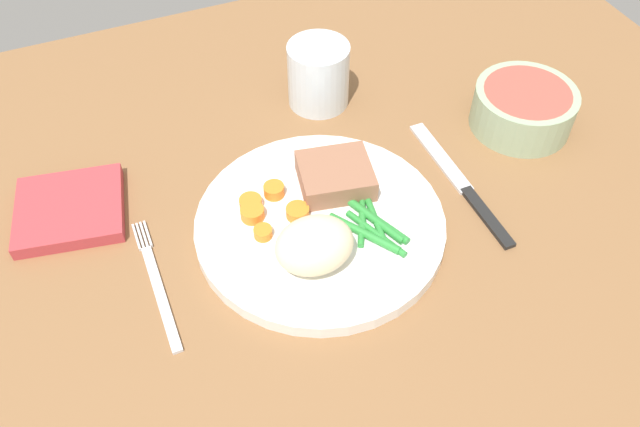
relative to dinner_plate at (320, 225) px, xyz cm
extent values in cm
cube|color=brown|center=(-2.56, 1.44, -1.80)|extent=(120.00, 90.00, 2.00)
cylinder|color=white|center=(0.00, 0.00, 0.00)|extent=(26.19, 26.19, 1.60)
cube|color=#936047|center=(3.54, 4.12, 2.09)|extent=(8.86, 8.26, 2.58)
ellipsoid|color=beige|center=(-2.36, -4.71, 3.32)|extent=(7.81, 6.33, 5.04)
cylinder|color=orange|center=(-3.15, 5.24, 1.43)|extent=(2.24, 2.24, 1.27)
cylinder|color=orange|center=(-1.93, 1.16, 1.37)|extent=(2.45, 2.45, 1.14)
cylinder|color=orange|center=(-6.03, 4.51, 1.38)|extent=(2.40, 2.40, 1.16)
cylinder|color=orange|center=(-6.16, 0.26, 1.33)|extent=(1.91, 1.91, 1.06)
cylinder|color=orange|center=(-6.33, 3.07, 1.43)|extent=(2.50, 2.50, 1.27)
cylinder|color=#2D8C38|center=(4.42, -4.15, 1.14)|extent=(3.59, 7.51, 0.69)
cylinder|color=#2D8C38|center=(5.06, -2.49, 1.23)|extent=(3.63, 7.70, 0.87)
cylinder|color=#2D8C38|center=(5.40, -2.89, 1.21)|extent=(3.73, 7.34, 0.81)
cylinder|color=#2D8C38|center=(3.29, -3.71, 1.22)|extent=(5.25, 7.31, 0.85)
cylinder|color=#2D8C38|center=(5.33, -1.58, 1.16)|extent=(2.03, 8.19, 0.72)
cylinder|color=#2D8C38|center=(4.48, -0.80, 1.14)|extent=(3.22, 6.17, 0.68)
cylinder|color=#2D8C38|center=(3.85, -1.95, 1.12)|extent=(3.69, 6.47, 0.65)
cube|color=silver|center=(-17.57, -2.00, -0.60)|extent=(1.00, 13.00, 0.40)
cube|color=silver|center=(-18.17, 6.30, -0.60)|extent=(0.24, 3.60, 0.40)
cube|color=silver|center=(-17.77, 6.30, -0.60)|extent=(0.24, 3.60, 0.40)
cube|color=silver|center=(-17.37, 6.30, -0.60)|extent=(0.24, 3.60, 0.40)
cube|color=silver|center=(-16.97, 6.30, -0.60)|extent=(0.24, 3.60, 0.40)
cube|color=black|center=(17.15, -5.50, -0.60)|extent=(1.30, 9.00, 0.64)
cube|color=silver|center=(17.15, 4.50, -0.60)|extent=(1.70, 12.00, 0.40)
cylinder|color=silver|center=(8.09, 19.76, 3.24)|extent=(7.61, 7.61, 8.07)
cylinder|color=silver|center=(8.09, 19.76, 0.84)|extent=(7.00, 7.00, 3.27)
cylinder|color=#99B28C|center=(28.98, 6.01, 1.73)|extent=(12.12, 12.12, 5.07)
cylinder|color=#B24C3F|center=(28.98, 6.01, 2.87)|extent=(10.30, 10.30, 2.79)
cube|color=#B2383D|center=(-23.93, 12.42, -0.03)|extent=(12.85, 12.28, 1.55)
camera|label=1|loc=(-16.90, -40.24, 52.04)|focal=36.33mm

